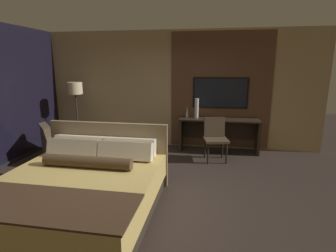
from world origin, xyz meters
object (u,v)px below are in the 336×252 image
tv (220,93)px  vase_short (187,112)px  floor_lamp (75,93)px  bed (81,190)px  armchair_by_window (64,147)px  desk (219,129)px  vase_tall (197,108)px  desk_chair (215,135)px

tv → vase_short: size_ratio=4.94×
vase_short → floor_lamp: bearing=-172.8°
bed → armchair_by_window: bearing=126.3°
vase_short → armchair_by_window: bearing=-155.1°
desk → vase_tall: size_ratio=4.03×
vase_short → bed: bearing=-110.0°
bed → vase_short: bed is taller
bed → desk: bearing=58.2°
desk_chair → vase_short: size_ratio=3.52×
desk → vase_short: (-0.75, 0.07, 0.38)m
desk_chair → desk: bearing=70.4°
desk_chair → floor_lamp: bearing=162.5°
bed → armchair_by_window: bed is taller
bed → floor_lamp: floor_lamp is taller
bed → floor_lamp: bearing=118.7°
desk → bed: bearing=-121.8°
desk_chair → armchair_by_window: bearing=177.3°
vase_tall → bed: bearing=-113.9°
armchair_by_window → floor_lamp: size_ratio=0.75×
bed → vase_short: (1.13, 3.11, 0.57)m
desk_chair → vase_short: vase_short is taller
desk → floor_lamp: size_ratio=1.14×
desk → vase_short: bearing=175.0°
floor_lamp → vase_short: bearing=7.2°
desk → tv: bearing=90.0°
desk → tv: (-0.00, 0.19, 0.83)m
bed → desk_chair: bearing=53.5°
vase_tall → vase_short: vase_tall is taller
desk → desk_chair: bearing=-97.9°
floor_lamp → armchair_by_window: bearing=-83.1°
armchair_by_window → vase_tall: vase_tall is taller
bed → floor_lamp: 3.31m
armchair_by_window → vase_short: (2.55, 1.18, 0.64)m
armchair_by_window → vase_tall: 3.09m
bed → desk: size_ratio=1.22×
desk → vase_short: vase_short is taller
tv → armchair_by_window: size_ratio=1.06×
tv → vase_short: (-0.75, -0.13, -0.45)m
desk_chair → armchair_by_window: 3.27m
desk → armchair_by_window: armchair_by_window is taller
desk → floor_lamp: (-3.41, -0.27, 0.80)m
armchair_by_window → vase_short: 2.88m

